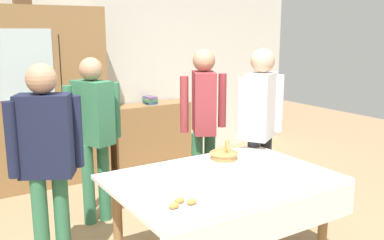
% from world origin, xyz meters
% --- Properties ---
extents(back_wall, '(6.40, 0.10, 2.70)m').
position_xyz_m(back_wall, '(0.00, 2.65, 1.35)').
color(back_wall, silver).
rests_on(back_wall, ground).
extents(dining_table, '(1.58, 1.09, 0.73)m').
position_xyz_m(dining_table, '(0.00, -0.24, 0.63)').
color(dining_table, olive).
rests_on(dining_table, ground).
extents(wall_cabinet, '(1.91, 0.46, 2.03)m').
position_xyz_m(wall_cabinet, '(-0.90, 2.35, 1.01)').
color(wall_cabinet, olive).
rests_on(wall_cabinet, ground).
extents(bookshelf_low, '(1.06, 0.35, 0.81)m').
position_xyz_m(bookshelf_low, '(0.74, 2.41, 0.41)').
color(bookshelf_low, olive).
rests_on(bookshelf_low, ground).
extents(book_stack, '(0.17, 0.19, 0.10)m').
position_xyz_m(book_stack, '(0.74, 2.41, 0.86)').
color(book_stack, '#2D5184').
rests_on(book_stack, bookshelf_low).
extents(tea_cup_near_left, '(0.13, 0.13, 0.06)m').
position_xyz_m(tea_cup_near_left, '(0.44, -0.26, 0.75)').
color(tea_cup_near_left, silver).
rests_on(tea_cup_near_left, dining_table).
extents(tea_cup_back_edge, '(0.13, 0.13, 0.06)m').
position_xyz_m(tea_cup_back_edge, '(-0.03, -0.55, 0.75)').
color(tea_cup_back_edge, white).
rests_on(tea_cup_back_edge, dining_table).
extents(tea_cup_far_right, '(0.13, 0.13, 0.06)m').
position_xyz_m(tea_cup_far_right, '(-0.02, -0.32, 0.75)').
color(tea_cup_far_right, white).
rests_on(tea_cup_far_right, dining_table).
extents(tea_cup_far_left, '(0.13, 0.13, 0.06)m').
position_xyz_m(tea_cup_far_left, '(0.29, -0.58, 0.75)').
color(tea_cup_far_left, white).
rests_on(tea_cup_far_left, dining_table).
extents(bread_basket, '(0.24, 0.24, 0.16)m').
position_xyz_m(bread_basket, '(0.27, 0.14, 0.76)').
color(bread_basket, '#9E7542').
rests_on(bread_basket, dining_table).
extents(pastry_plate, '(0.28, 0.28, 0.05)m').
position_xyz_m(pastry_plate, '(-0.53, -0.53, 0.74)').
color(pastry_plate, white).
rests_on(pastry_plate, dining_table).
extents(spoon_near_right, '(0.12, 0.02, 0.01)m').
position_xyz_m(spoon_near_right, '(0.23, -0.24, 0.73)').
color(spoon_near_right, silver).
rests_on(spoon_near_right, dining_table).
extents(spoon_far_right, '(0.12, 0.02, 0.01)m').
position_xyz_m(spoon_far_right, '(-0.50, -0.16, 0.73)').
color(spoon_far_right, silver).
rests_on(spoon_far_right, dining_table).
extents(spoon_front_edge, '(0.12, 0.02, 0.01)m').
position_xyz_m(spoon_front_edge, '(-0.29, -0.15, 0.73)').
color(spoon_front_edge, silver).
rests_on(spoon_front_edge, dining_table).
extents(person_by_cabinet, '(0.52, 0.41, 1.60)m').
position_xyz_m(person_by_cabinet, '(0.50, 0.79, 0.97)').
color(person_by_cabinet, '#33704C').
rests_on(person_by_cabinet, ground).
extents(person_near_right_end, '(0.52, 0.36, 1.61)m').
position_xyz_m(person_near_right_end, '(0.81, 0.31, 0.98)').
color(person_near_right_end, '#232328').
rests_on(person_near_right_end, ground).
extents(person_behind_table_left, '(0.52, 0.41, 1.54)m').
position_xyz_m(person_behind_table_left, '(-0.50, 1.07, 0.93)').
color(person_behind_table_left, '#33704C').
rests_on(person_behind_table_left, ground).
extents(person_behind_table_right, '(0.52, 0.34, 1.55)m').
position_xyz_m(person_behind_table_right, '(-1.09, 0.37, 0.94)').
color(person_behind_table_right, '#33704C').
rests_on(person_behind_table_right, ground).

